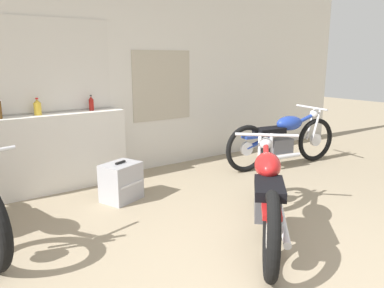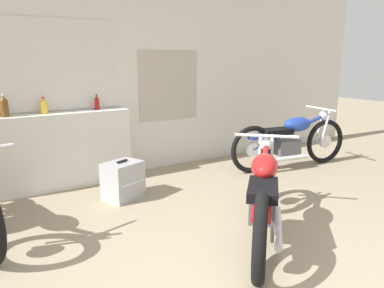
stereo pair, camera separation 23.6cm
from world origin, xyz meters
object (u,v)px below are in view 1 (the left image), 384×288
at_px(motorcycle_blue, 283,139).
at_px(motorcycle_red, 267,193).
at_px(bottle_center, 91,104).
at_px(bottle_left_center, 37,107).
at_px(hard_case_silver, 121,182).

relative_size(motorcycle_blue, motorcycle_red, 1.26).
relative_size(bottle_center, motorcycle_blue, 0.10).
height_order(bottle_left_center, motorcycle_blue, bottle_left_center).
distance_m(bottle_center, motorcycle_blue, 2.81).
xyz_separation_m(bottle_left_center, motorcycle_blue, (3.23, -0.93, -0.61)).
bearing_deg(hard_case_silver, bottle_left_center, 128.71).
xyz_separation_m(bottle_center, hard_case_silver, (-0.01, -0.82, -0.82)).
xyz_separation_m(motorcycle_blue, hard_case_silver, (-2.58, 0.13, -0.21)).
distance_m(bottle_left_center, motorcycle_blue, 3.41).
relative_size(bottle_center, motorcycle_red, 0.13).
bearing_deg(hard_case_silver, motorcycle_blue, -2.83).
xyz_separation_m(bottle_left_center, bottle_center, (0.65, 0.01, -0.00)).
bearing_deg(motorcycle_red, bottle_left_center, 119.74).
height_order(bottle_left_center, hard_case_silver, bottle_left_center).
bearing_deg(motorcycle_red, motorcycle_blue, 37.75).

